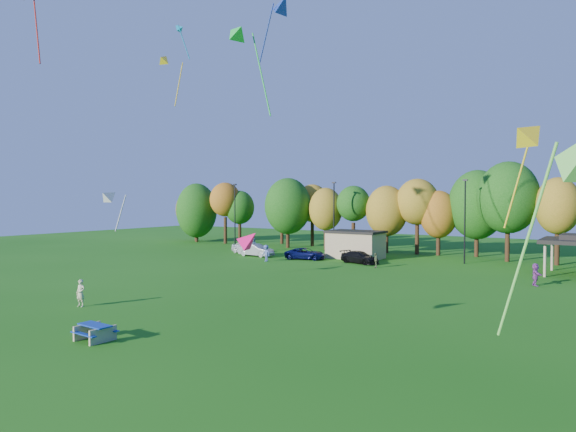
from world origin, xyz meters
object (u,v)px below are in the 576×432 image
Objects in this scene: picnic_table at (95,331)px; car_c at (305,254)px; car_d at (360,257)px; car_a at (246,248)px; car_b at (256,250)px; kite_flyer at (81,293)px.

picnic_table is 35.62m from car_c.
car_d reaches higher than car_c.
picnic_table is at bearing -135.86° from car_a.
car_b is at bearing -104.27° from car_a.
car_c is 6.81m from car_d.
car_a is at bearing 60.48° from car_b.
car_d is (16.41, -0.90, -0.11)m from car_a.
picnic_table is at bearing -153.89° from car_b.
car_c is 1.04× the size of car_d.
car_b reaches higher than car_d.
car_b is 0.96× the size of car_c.
car_a is (-11.08, 31.10, -0.12)m from kite_flyer.
picnic_table is 8.84m from kite_flyer.
car_b is 1.00× the size of car_d.
kite_flyer is 0.39× the size of car_b.
picnic_table is 0.42× the size of car_b.
kite_flyer is at bearing 165.63° from car_c.
car_a is 0.99× the size of car_d.
car_c is at bearing 106.56° from car_d.
car_b is (2.98, -1.76, -0.02)m from car_a.
car_d is at bearing 95.71° from picnic_table.
car_d is (5.34, 30.21, -0.23)m from kite_flyer.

